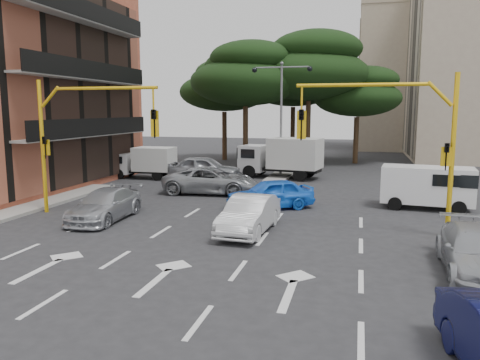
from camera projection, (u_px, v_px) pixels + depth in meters
The scene contains 20 objects.
ground at pixel (210, 235), 17.60m from camera, with size 120.00×120.00×0.00m, color #28282B.
median_strip at pixel (280, 176), 32.91m from camera, with size 1.40×6.00×0.15m, color gray.
apartment_beige_far at pixel (428, 78), 55.33m from camera, with size 16.20×12.15×16.70m.
pine_left_near at pixel (246, 74), 38.46m from camera, with size 9.15×9.15×10.23m.
pine_center at pixel (310, 66), 39.05m from camera, with size 9.98×9.98×11.16m.
pine_left_far at pixel (225, 85), 43.13m from camera, with size 8.32×8.32×9.30m.
pine_right at pixel (358, 92), 40.30m from camera, with size 7.49×7.49×8.37m.
pine_back at pixel (294, 79), 44.43m from camera, with size 9.15×9.15×10.23m.
signal_mast_right at pixel (401, 132), 17.26m from camera, with size 5.79×0.37×6.00m.
signal_mast_left at pixel (76, 128), 20.59m from camera, with size 5.79×0.37×6.00m.
street_lamp_center at pixel (281, 99), 32.12m from camera, with size 4.16×0.36×7.77m.
car_white_hatch at pixel (249, 215), 17.93m from camera, with size 1.49×4.26×1.40m, color silver.
car_blue_compact at pixel (270, 194), 22.28m from camera, with size 1.68×4.18×1.42m, color blue.
car_silver_wagon at pixel (105, 205), 20.00m from camera, with size 1.83×4.50×1.31m, color #AFB1B7.
car_silver_cross_a at pixel (211, 180), 26.28m from camera, with size 2.46×5.34×1.48m, color #94979C.
car_silver_cross_b at pixel (205, 168), 31.05m from camera, with size 1.95×4.84×1.65m, color #9C9EA4.
car_silver_parked at pixel (478, 252), 13.28m from camera, with size 1.91×4.69×1.36m, color #A8ABB0.
van_white at pixel (427, 187), 22.20m from camera, with size 1.86×4.12×2.06m, color white, non-canonical shape.
box_truck_a at pixel (144, 163), 32.10m from camera, with size 1.84×4.38×2.15m, color silver, non-canonical shape.
box_truck_b at pixel (281, 158), 32.21m from camera, with size 2.38×5.66×2.78m, color silver, non-canonical shape.
Camera 1 is at (5.32, -16.28, 4.69)m, focal length 35.00 mm.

